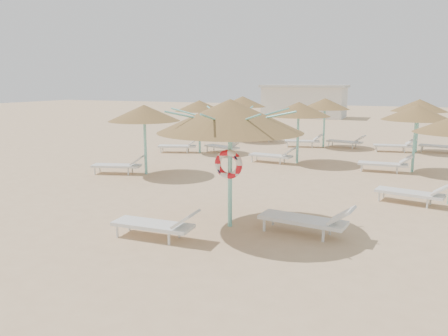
% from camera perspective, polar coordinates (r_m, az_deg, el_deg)
% --- Properties ---
extents(ground, '(120.00, 120.00, 0.00)m').
position_cam_1_polar(ground, '(10.92, -0.03, -7.83)').
color(ground, tan).
rests_on(ground, ground).
extents(main_palapa, '(3.53, 3.53, 3.16)m').
position_cam_1_polar(main_palapa, '(10.49, 0.81, 6.78)').
color(main_palapa, '#79D2C4').
rests_on(main_palapa, ground).
extents(lounger_main_a, '(2.07, 0.69, 0.74)m').
position_cam_1_polar(lounger_main_a, '(10.19, -8.63, -7.25)').
color(lounger_main_a, silver).
rests_on(lounger_main_a, ground).
extents(lounger_main_b, '(2.27, 0.91, 0.80)m').
position_cam_1_polar(lounger_main_b, '(10.51, 10.98, -6.61)').
color(lounger_main_b, silver).
rests_on(lounger_main_b, ground).
extents(palapa_field, '(15.37, 13.45, 2.71)m').
position_cam_1_polar(palapa_field, '(20.78, 10.34, 7.53)').
color(palapa_field, '#79D2C4').
rests_on(palapa_field, ground).
extents(service_hut, '(8.40, 4.40, 3.25)m').
position_cam_1_polar(service_hut, '(45.65, 10.44, 8.60)').
color(service_hut, silver).
rests_on(service_hut, ground).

